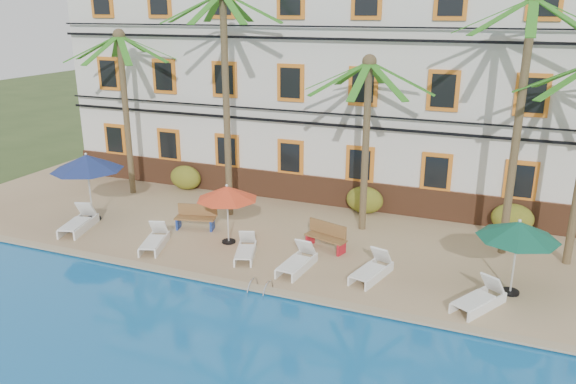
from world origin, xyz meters
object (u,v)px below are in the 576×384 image
at_px(umbrella_green, 519,231).
at_px(lounger_e, 372,269).
at_px(lounger_a, 79,222).
at_px(bench_right, 327,236).
at_px(pool_ladder, 260,292).
at_px(lounger_c, 246,250).
at_px(lounger_d, 297,261).
at_px(lounger_f, 479,298).
at_px(palm_d, 522,92).
at_px(lounger_b, 155,240).
at_px(palm_a, 124,89).
at_px(palm_c, 367,117).
at_px(bench_left, 196,217).
at_px(umbrella_blue, 87,163).
at_px(umbrella_red, 227,193).
at_px(palm_b, 225,74).

distance_m(umbrella_green, lounger_e, 4.34).
bearing_deg(lounger_e, lounger_a, -178.77).
bearing_deg(bench_right, pool_ladder, -102.97).
distance_m(lounger_c, bench_right, 2.82).
relative_size(lounger_d, lounger_f, 0.99).
relative_size(palm_d, bench_right, 5.35).
bearing_deg(lounger_b, palm_a, 133.15).
height_order(palm_c, bench_left, palm_c).
distance_m(umbrella_green, bench_right, 6.19).
height_order(umbrella_blue, umbrella_red, umbrella_blue).
bearing_deg(lounger_e, palm_b, 153.28).
distance_m(bench_left, bench_right, 5.14).
bearing_deg(lounger_c, palm_a, 151.01).
relative_size(palm_c, lounger_e, 3.39).
relative_size(palm_b, lounger_d, 4.69).
distance_m(umbrella_red, lounger_b, 2.98).
xyz_separation_m(bench_left, pool_ladder, (4.30, -3.60, -0.47)).
distance_m(palm_c, palm_d, 5.09).
relative_size(umbrella_green, lounger_c, 1.32).
xyz_separation_m(palm_c, bench_left, (-5.79, -2.30, -3.74)).
relative_size(palm_d, lounger_b, 4.55).
height_order(umbrella_blue, lounger_f, umbrella_blue).
relative_size(palm_b, palm_c, 1.36).
height_order(lounger_c, bench_left, bench_left).
relative_size(umbrella_red, bench_left, 1.37).
xyz_separation_m(lounger_a, bench_right, (9.11, 1.78, 0.17)).
bearing_deg(umbrella_green, umbrella_blue, 179.12).
relative_size(lounger_d, pool_ladder, 2.48).
xyz_separation_m(palm_d, umbrella_red, (-8.97, -2.69, -3.56)).
height_order(palm_c, lounger_e, palm_c).
xyz_separation_m(umbrella_green, pool_ladder, (-6.76, -2.63, -1.95)).
height_order(palm_c, umbrella_green, palm_c).
relative_size(palm_b, pool_ladder, 11.63).
relative_size(palm_c, bench_left, 4.06).
bearing_deg(umbrella_red, umbrella_blue, -179.90).
relative_size(lounger_b, bench_right, 1.17).
xyz_separation_m(umbrella_red, lounger_d, (3.01, -1.09, -1.56)).
height_order(umbrella_blue, lounger_b, umbrella_blue).
relative_size(palm_d, umbrella_green, 3.67).
height_order(lounger_d, lounger_e, lounger_d).
height_order(palm_c, pool_ladder, palm_c).
bearing_deg(palm_b, lounger_b, -102.85).
xyz_separation_m(palm_a, lounger_a, (0.88, -4.42, -4.32)).
distance_m(lounger_b, bench_right, 5.94).
distance_m(palm_a, umbrella_red, 7.95).
relative_size(palm_a, lounger_c, 4.07).
relative_size(lounger_c, bench_left, 1.11).
relative_size(umbrella_blue, lounger_a, 1.31).
xyz_separation_m(palm_a, bench_right, (9.99, -2.64, -4.15)).
distance_m(umbrella_blue, umbrella_red, 5.96).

